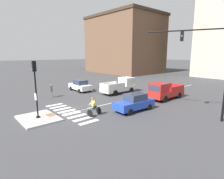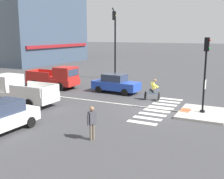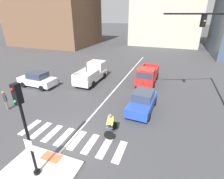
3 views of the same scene
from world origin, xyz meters
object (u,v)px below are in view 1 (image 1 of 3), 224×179
car_blue_eastbound_mid (134,102)px  pickup_truck_red_eastbound_far (164,91)px  pickup_truck_white_westbound_far (121,86)px  pedestrian_at_curb_left (52,90)px  car_white_cross_left (80,86)px  traffic_light_mast (211,59)px  signal_pole (35,84)px  cyclist (94,106)px

car_blue_eastbound_mid → pickup_truck_red_eastbound_far: (-0.65, 5.92, 0.17)m
pickup_truck_white_westbound_far → pedestrian_at_curb_left: bearing=-113.7°
car_white_cross_left → pedestrian_at_curb_left: pedestrian_at_curb_left is taller
traffic_light_mast → car_white_cross_left: traffic_light_mast is taller
car_blue_eastbound_mid → car_white_cross_left: bearing=175.0°
car_blue_eastbound_mid → pickup_truck_red_eastbound_far: bearing=96.3°
pickup_truck_white_westbound_far → signal_pole: bearing=-75.8°
traffic_light_mast → cyclist: size_ratio=4.46×
traffic_light_mast → pickup_truck_white_westbound_far: traffic_light_mast is taller
car_white_cross_left → traffic_light_mast: bearing=5.9°
signal_pole → cyclist: size_ratio=2.79×
car_blue_eastbound_mid → cyclist: (-1.28, -3.82, 0.06)m
cyclist → pedestrian_at_curb_left: 9.15m
signal_pole → car_white_cross_left: size_ratio=1.13×
car_blue_eastbound_mid → pickup_truck_white_westbound_far: pickup_truck_white_westbound_far is taller
traffic_light_mast → pickup_truck_white_westbound_far: 12.99m
traffic_light_mast → pickup_truck_white_westbound_far: (-12.22, 1.87, -3.98)m
traffic_light_mast → cyclist: 10.29m
signal_pole → car_blue_eastbound_mid: (3.57, 7.89, -2.16)m
signal_pole → cyclist: bearing=60.6°
traffic_light_mast → pedestrian_at_curb_left: traffic_light_mast is taller
cyclist → pickup_truck_red_eastbound_far: bearing=86.3°
signal_pole → cyclist: 5.11m
car_white_cross_left → pickup_truck_red_eastbound_far: (10.93, 4.91, 0.17)m
traffic_light_mast → pedestrian_at_curb_left: size_ratio=4.49×
pickup_truck_white_westbound_far → car_white_cross_left: bearing=-143.2°
pickup_truck_white_westbound_far → pickup_truck_red_eastbound_far: 6.22m
pickup_truck_white_westbound_far → pickup_truck_red_eastbound_far: bearing=11.9°
pickup_truck_red_eastbound_far → cyclist: size_ratio=3.05×
signal_pole → traffic_light_mast: bearing=49.6°
pickup_truck_red_eastbound_far → traffic_light_mast: bearing=-27.2°
car_blue_eastbound_mid → cyclist: bearing=-108.5°
car_white_cross_left → pickup_truck_red_eastbound_far: 11.98m
traffic_light_mast → signal_pole: bearing=-130.4°
cyclist → car_blue_eastbound_mid: bearing=71.5°
pickup_truck_red_eastbound_far → pickup_truck_white_westbound_far: bearing=-168.1°
car_blue_eastbound_mid → pedestrian_at_curb_left: size_ratio=2.50×
car_white_cross_left → cyclist: (10.30, -4.83, 0.06)m
cyclist → traffic_light_mast: bearing=44.2°
pickup_truck_white_westbound_far → cyclist: size_ratio=3.05×
traffic_light_mast → pedestrian_at_curb_left: 17.67m
signal_pole → car_blue_eastbound_mid: signal_pole is taller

